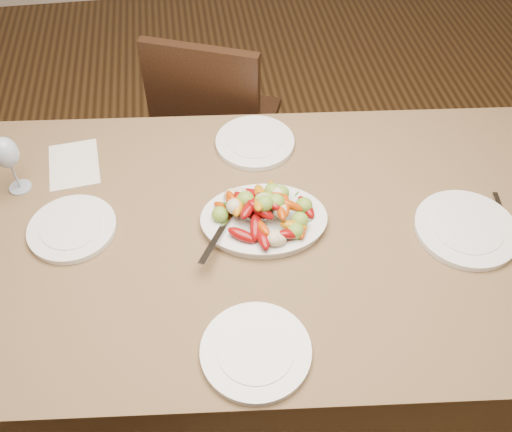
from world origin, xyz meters
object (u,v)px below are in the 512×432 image
at_px(dining_table, 256,304).
at_px(serving_platter, 264,221).
at_px(plate_far, 255,143).
at_px(plate_near, 256,351).
at_px(wine_glass, 10,163).
at_px(plate_left, 72,229).
at_px(plate_right, 466,229).
at_px(chair_far, 221,123).

xyz_separation_m(dining_table, serving_platter, (0.03, 0.02, 0.39)).
bearing_deg(serving_platter, plate_far, 86.14).
distance_m(plate_near, wine_glass, 0.90).
bearing_deg(dining_table, plate_left, 171.86).
relative_size(plate_right, wine_glass, 1.40).
distance_m(chair_far, plate_right, 1.14).
relative_size(dining_table, plate_left, 7.47).
xyz_separation_m(chair_far, plate_far, (0.08, -0.47, 0.29)).
bearing_deg(plate_far, plate_left, -152.82).
xyz_separation_m(serving_platter, wine_glass, (-0.70, 0.25, 0.09)).
xyz_separation_m(chair_far, wine_glass, (-0.65, -0.56, 0.39)).
height_order(chair_far, wine_glass, wine_glass).
relative_size(chair_far, wine_glass, 4.64).
xyz_separation_m(dining_table, chair_far, (-0.03, 0.83, 0.10)).
distance_m(chair_far, plate_near, 1.24).
bearing_deg(plate_right, wine_glass, 164.38).
xyz_separation_m(plate_right, plate_far, (-0.54, 0.45, 0.00)).
distance_m(dining_table, wine_glass, 0.87).
height_order(dining_table, plate_near, plate_near).
relative_size(chair_far, serving_platter, 2.76).
height_order(serving_platter, plate_right, serving_platter).
bearing_deg(plate_right, plate_far, 140.12).
height_order(chair_far, plate_right, chair_far).
relative_size(dining_table, plate_right, 6.41).
height_order(serving_platter, wine_glass, wine_glass).
xyz_separation_m(serving_platter, plate_left, (-0.54, 0.05, -0.00)).
distance_m(plate_left, plate_right, 1.11).
bearing_deg(plate_right, chair_far, 123.77).
distance_m(plate_far, plate_near, 0.75).
height_order(dining_table, wine_glass, wine_glass).
xyz_separation_m(chair_far, plate_right, (0.61, -0.92, 0.29)).
bearing_deg(chair_far, plate_right, 146.08).
bearing_deg(dining_table, chair_far, 91.99).
xyz_separation_m(serving_platter, plate_far, (0.02, 0.34, -0.00)).
relative_size(dining_table, plate_far, 7.23).
bearing_deg(plate_left, wine_glass, 130.87).
relative_size(plate_left, plate_right, 0.86).
bearing_deg(dining_table, plate_right, -8.42).
height_order(chair_far, plate_near, chair_far).
bearing_deg(plate_left, dining_table, -8.14).
xyz_separation_m(chair_far, plate_left, (-0.48, -0.76, 0.29)).
height_order(dining_table, serving_platter, serving_platter).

